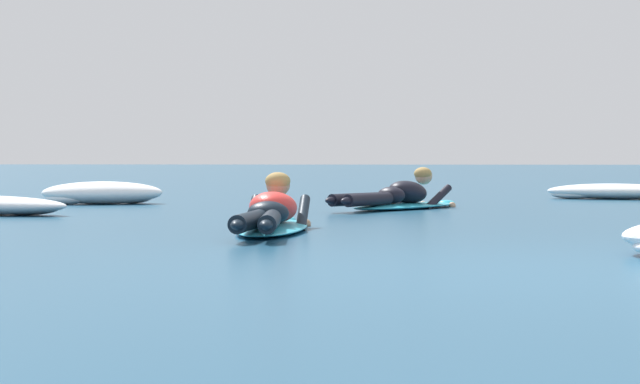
% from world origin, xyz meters
% --- Properties ---
extents(ground_plane, '(120.00, 120.00, 0.00)m').
position_xyz_m(ground_plane, '(0.00, 10.00, 0.00)').
color(ground_plane, navy).
extents(surfer_near, '(0.57, 2.73, 0.54)m').
position_xyz_m(surfer_near, '(-1.82, 3.26, 0.14)').
color(surfer_near, '#2DB2D1').
rests_on(surfer_near, ground).
extents(surfer_far, '(1.69, 2.35, 0.53)m').
position_xyz_m(surfer_far, '(-0.78, 7.62, 0.14)').
color(surfer_far, '#2DB2D1').
rests_on(surfer_far, ground).
extents(whitewater_back, '(2.05, 1.20, 0.23)m').
position_xyz_m(whitewater_back, '(2.29, 11.08, 0.10)').
color(whitewater_back, white).
rests_on(whitewater_back, ground).
extents(whitewater_far_band, '(1.68, 1.07, 0.29)m').
position_xyz_m(whitewater_far_band, '(-4.64, 8.84, 0.14)').
color(whitewater_far_band, white).
rests_on(whitewater_far_band, ground).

